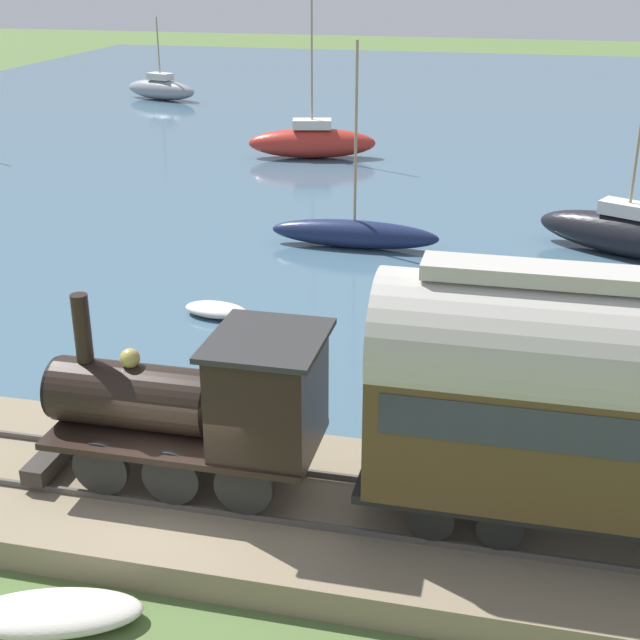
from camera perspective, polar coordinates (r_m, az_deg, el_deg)
ground_plane at (r=16.86m, az=-8.36°, el=-12.97°), size 200.00×200.00×0.00m
harbor_water at (r=56.93m, az=7.69°, el=12.55°), size 80.00×80.00×0.01m
rail_embankment at (r=17.08m, az=-7.80°, el=-11.24°), size 4.74×56.00×0.69m
steam_locomotive at (r=15.94m, az=-7.37°, el=-5.11°), size 2.20×5.43×3.49m
sailboat_red at (r=45.73m, az=-0.51°, el=11.34°), size 3.07×6.62×8.84m
sailboat_gray at (r=65.48m, az=-10.14°, el=14.36°), size 3.29×5.99×5.54m
sailboat_black at (r=32.33m, az=18.99°, el=5.25°), size 4.14×6.32×7.64m
sailboat_navy at (r=31.49m, az=2.22°, el=5.58°), size 1.05×5.98×7.06m
rowboat_off_pier at (r=25.85m, az=8.75°, el=0.80°), size 2.49×2.67×0.50m
rowboat_near_shore at (r=25.73m, az=-6.67°, el=0.66°), size 1.20×2.00×0.38m
beached_dinghy at (r=15.14m, az=-16.75°, el=-17.54°), size 1.88×3.00×0.44m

